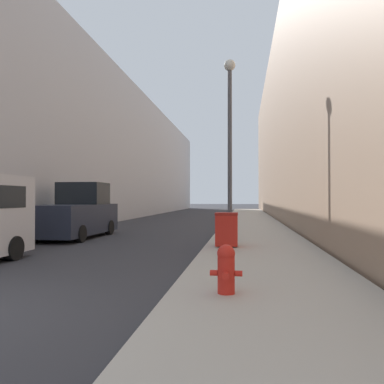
{
  "coord_description": "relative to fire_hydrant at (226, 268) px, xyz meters",
  "views": [
    {
      "loc": [
        4.56,
        -4.23,
        1.63
      ],
      "look_at": [
        1.55,
        17.57,
        1.99
      ],
      "focal_mm": 35.0,
      "sensor_mm": 36.0,
      "label": 1
    }
  ],
  "objects": [
    {
      "name": "building_right_stone",
      "position": [
        8.64,
        24.29,
        6.75
      ],
      "size": [
        12.0,
        60.0,
        14.56
      ],
      "color": "#9E7F66",
      "rests_on": "ground"
    },
    {
      "name": "lamppost",
      "position": [
        -0.24,
        8.49,
        3.58
      ],
      "size": [
        0.44,
        0.44,
        6.86
      ],
      "color": "#4C4C51",
      "rests_on": "sidewalk_right"
    },
    {
      "name": "sidewalk_right",
      "position": [
        0.8,
        16.29,
        -0.47
      ],
      "size": [
        3.48,
        60.0,
        0.13
      ],
      "color": "#ADA89E",
      "rests_on": "ground"
    },
    {
      "name": "fire_hydrant",
      "position": [
        0.0,
        0.0,
        0.0
      ],
      "size": [
        0.51,
        0.4,
        0.77
      ],
      "color": "red",
      "rests_on": "sidewalk_right"
    },
    {
      "name": "pickup_truck",
      "position": [
        -6.62,
        8.81,
        0.42
      ],
      "size": [
        2.1,
        4.82,
        2.3
      ],
      "color": "#232838",
      "rests_on": "ground"
    },
    {
      "name": "trash_bin",
      "position": [
        -0.25,
        5.75,
        0.14
      ],
      "size": [
        0.7,
        0.68,
        1.05
      ],
      "color": "red",
      "rests_on": "sidewalk_right"
    },
    {
      "name": "building_left_glass",
      "position": [
        -14.37,
        24.29,
        4.9
      ],
      "size": [
        12.0,
        60.0,
        10.87
      ],
      "color": "#BCBCC1",
      "rests_on": "ground"
    }
  ]
}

